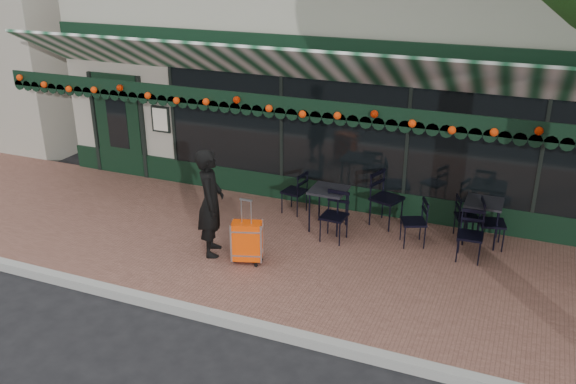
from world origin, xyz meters
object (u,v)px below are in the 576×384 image
at_px(chair_a_front, 470,236).
at_px(chair_a_extra, 492,223).
at_px(suitcase, 247,242).
at_px(chair_b_front, 334,217).
at_px(chair_a_right, 467,218).
at_px(chair_a_left, 413,222).
at_px(chair_b_right, 387,199).
at_px(woman, 211,203).
at_px(chair_b_left, 294,192).
at_px(cafe_table_a, 484,206).
at_px(cafe_table_b, 328,193).

distance_m(chair_a_front, chair_a_extra, 0.66).
xyz_separation_m(suitcase, chair_a_extra, (3.51, 2.03, 0.06)).
bearing_deg(chair_a_front, chair_b_front, -178.13).
bearing_deg(chair_a_right, chair_a_front, 171.54).
bearing_deg(chair_b_front, chair_a_right, 27.20).
height_order(chair_a_left, chair_a_right, chair_a_left).
relative_size(chair_a_front, chair_b_right, 0.82).
xyz_separation_m(woman, chair_b_front, (1.68, 1.19, -0.46)).
distance_m(chair_a_left, chair_b_front, 1.32).
height_order(woman, chair_a_extra, woman).
distance_m(chair_a_right, chair_a_front, 0.78).
height_order(suitcase, chair_b_left, suitcase).
relative_size(chair_a_right, chair_b_right, 0.78).
bearing_deg(chair_a_front, chair_b_left, 166.35).
relative_size(chair_a_extra, chair_b_right, 0.85).
bearing_deg(woman, chair_a_front, -94.90).
xyz_separation_m(cafe_table_a, cafe_table_b, (-2.56, -0.50, 0.01)).
bearing_deg(woman, chair_a_extra, -89.05).
height_order(suitcase, chair_a_front, suitcase).
relative_size(woman, chair_a_right, 2.30).
distance_m(cafe_table_a, cafe_table_b, 2.61).
xyz_separation_m(chair_a_left, chair_b_front, (-1.28, -0.35, 0.02)).
height_order(chair_a_right, chair_a_front, chair_a_front).
height_order(chair_b_left, chair_b_right, chair_b_right).
relative_size(chair_a_extra, chair_b_front, 0.99).
bearing_deg(chair_b_right, cafe_table_a, -72.48).
distance_m(chair_a_front, chair_b_front, 2.23).
height_order(suitcase, chair_a_right, suitcase).
height_order(chair_a_right, chair_b_left, chair_b_left).
height_order(woman, chair_a_right, woman).
bearing_deg(chair_a_right, suitcase, 105.88).
height_order(chair_a_left, chair_b_front, chair_b_front).
relative_size(suitcase, chair_a_right, 1.39).
height_order(cafe_table_b, chair_a_extra, chair_a_extra).
relative_size(cafe_table_a, chair_a_extra, 0.87).
xyz_separation_m(woman, chair_a_front, (3.90, 1.36, -0.48)).
height_order(chair_a_front, chair_b_front, chair_b_front).
bearing_deg(suitcase, cafe_table_b, 46.53).
bearing_deg(cafe_table_b, chair_a_front, -5.15).
bearing_deg(chair_b_front, cafe_table_a, 24.06).
bearing_deg(chair_b_left, chair_a_right, 101.76).
distance_m(chair_a_front, chair_b_left, 3.34).
bearing_deg(cafe_table_b, chair_b_right, 30.69).
distance_m(suitcase, chair_a_right, 3.79).
xyz_separation_m(woman, cafe_table_a, (4.01, 2.08, -0.22)).
xyz_separation_m(cafe_table_b, chair_b_left, (-0.82, 0.43, -0.27)).
bearing_deg(chair_a_front, cafe_table_b, 172.47).
relative_size(chair_a_left, chair_b_front, 0.95).
height_order(cafe_table_b, chair_a_right, chair_a_right).
relative_size(cafe_table_b, chair_a_extra, 0.89).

